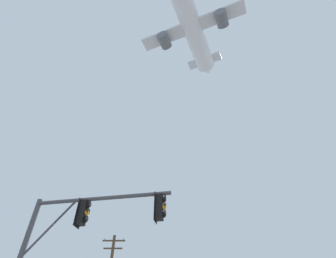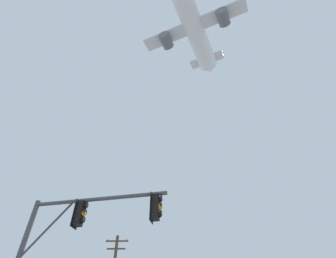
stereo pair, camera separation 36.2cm
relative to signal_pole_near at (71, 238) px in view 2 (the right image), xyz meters
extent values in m
cylinder|color=#4C4C51|center=(0.80, -0.14, 1.38)|extent=(5.28, 1.08, 0.15)
cylinder|color=#4C4C51|center=(-1.04, 0.18, 0.39)|extent=(1.65, 0.37, 2.04)
cube|color=black|center=(3.00, -0.53, 0.86)|extent=(0.31, 0.36, 0.90)
cylinder|color=black|center=(3.00, -0.53, 1.37)|extent=(0.05, 0.05, 0.12)
cube|color=black|center=(2.87, -0.51, 0.86)|extent=(0.10, 0.46, 1.04)
sphere|color=black|center=(3.15, -0.56, 1.13)|extent=(0.20, 0.20, 0.20)
cylinder|color=black|center=(3.21, -0.57, 1.19)|extent=(0.08, 0.21, 0.21)
sphere|color=orange|center=(3.15, -0.56, 0.85)|extent=(0.20, 0.20, 0.20)
cylinder|color=black|center=(3.21, -0.57, 0.91)|extent=(0.08, 0.21, 0.21)
sphere|color=black|center=(3.15, -0.56, 0.57)|extent=(0.20, 0.20, 0.20)
cylinder|color=black|center=(3.21, -0.57, 0.63)|extent=(0.08, 0.21, 0.21)
cube|color=black|center=(0.12, -0.02, 0.86)|extent=(0.31, 0.36, 0.90)
cylinder|color=black|center=(0.12, -0.02, 1.37)|extent=(0.05, 0.05, 0.12)
cube|color=black|center=(-0.02, 0.00, 0.86)|extent=(0.10, 0.46, 1.04)
sphere|color=black|center=(0.26, -0.05, 1.13)|extent=(0.20, 0.20, 0.20)
cylinder|color=black|center=(0.32, -0.06, 1.19)|extent=(0.08, 0.21, 0.21)
sphere|color=orange|center=(0.26, -0.05, 0.85)|extent=(0.20, 0.20, 0.20)
cylinder|color=black|center=(0.32, -0.06, 0.91)|extent=(0.08, 0.21, 0.21)
sphere|color=black|center=(0.26, -0.05, 0.57)|extent=(0.20, 0.20, 0.20)
cylinder|color=black|center=(0.32, -0.06, 0.63)|extent=(0.08, 0.21, 0.21)
cube|color=brown|center=(-1.93, 16.46, 4.73)|extent=(2.20, 0.12, 0.12)
cube|color=brown|center=(-1.93, 16.46, 4.03)|extent=(1.80, 0.12, 0.12)
cylinder|color=gray|center=(-2.83, 16.46, 4.85)|extent=(0.10, 0.10, 0.18)
cylinder|color=gray|center=(-1.03, 16.46, 4.85)|extent=(0.10, 0.10, 0.18)
cylinder|color=white|center=(8.14, 17.58, 49.97)|extent=(13.33, 23.99, 4.30)
cone|color=white|center=(13.28, 29.86, 49.97)|extent=(4.41, 3.89, 3.66)
cube|color=silver|center=(8.40, 18.20, 49.32)|extent=(22.23, 11.57, 0.48)
cylinder|color=#595B60|center=(14.30, 15.72, 48.03)|extent=(3.48, 3.91, 2.42)
cylinder|color=#595B60|center=(2.49, 20.67, 48.03)|extent=(3.48, 3.91, 2.42)
cube|color=navy|center=(12.19, 27.25, 52.39)|extent=(1.75, 3.60, 5.11)
cube|color=silver|center=(12.29, 27.50, 50.37)|extent=(8.38, 5.35, 0.27)
camera|label=1|loc=(3.31, -9.27, -2.87)|focal=27.11mm
camera|label=2|loc=(3.67, -9.27, -2.87)|focal=27.11mm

